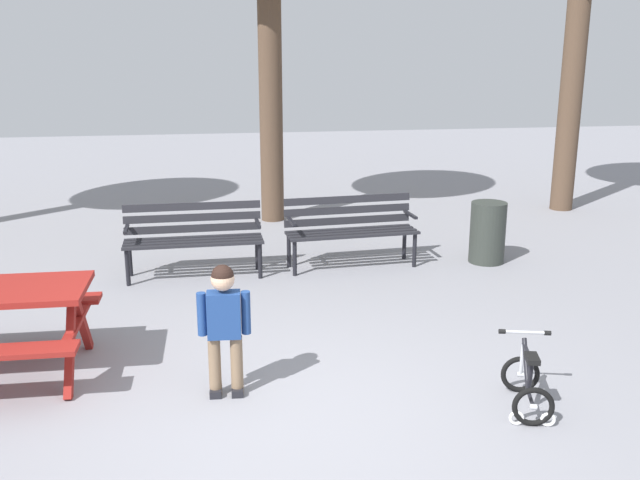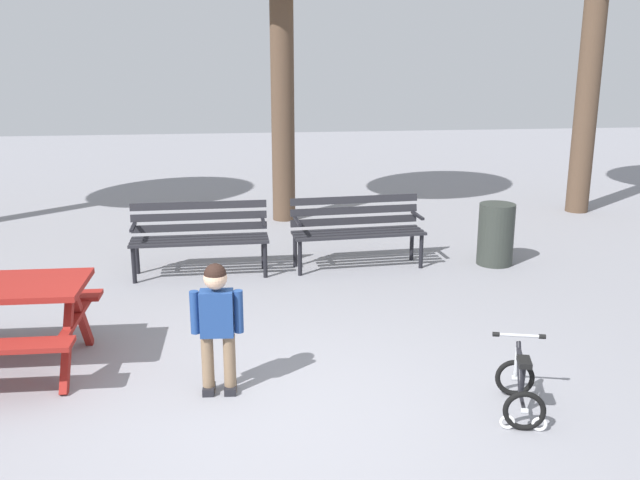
# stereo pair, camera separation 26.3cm
# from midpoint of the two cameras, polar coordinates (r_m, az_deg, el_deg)

# --- Properties ---
(ground) EXTENTS (36.00, 36.00, 0.00)m
(ground) POSITION_cam_midpoint_polar(r_m,az_deg,el_deg) (5.31, -4.57, -14.38)
(ground) COLOR gray
(park_bench_far_left) EXTENTS (1.61, 0.48, 0.85)m
(park_bench_far_left) POSITION_cam_midpoint_polar(r_m,az_deg,el_deg) (8.46, -11.00, 0.51)
(park_bench_far_left) COLOR #232328
(park_bench_far_left) RESTS_ON ground
(park_bench_left) EXTENTS (1.63, 0.57, 0.85)m
(park_bench_left) POSITION_cam_midpoint_polar(r_m,az_deg,el_deg) (8.69, 1.58, 1.19)
(park_bench_left) COLOR #232328
(park_bench_left) RESTS_ON ground
(child_standing) EXTENTS (0.40, 0.18, 1.06)m
(child_standing) POSITION_cam_midpoint_polar(r_m,az_deg,el_deg) (5.48, -9.08, -6.35)
(child_standing) COLOR #7F664C
(child_standing) RESTS_ON ground
(kids_bicycle) EXTENTS (0.48, 0.62, 0.54)m
(kids_bicycle) POSITION_cam_midpoint_polar(r_m,az_deg,el_deg) (5.56, 14.97, -11.11)
(kids_bicycle) COLOR black
(kids_bicycle) RESTS_ON ground
(trash_bin) EXTENTS (0.44, 0.44, 0.77)m
(trash_bin) POSITION_cam_midpoint_polar(r_m,az_deg,el_deg) (9.07, 12.50, 0.59)
(trash_bin) COLOR #2D332D
(trash_bin) RESTS_ON ground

